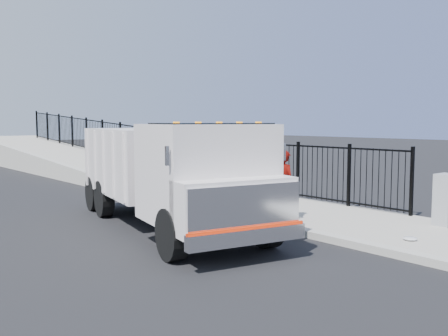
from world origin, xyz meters
TOP-DOWN VIEW (x-y plane):
  - ground at (0.00, 0.00)m, footprint 120.00×120.00m
  - sidewalk at (1.93, -2.00)m, footprint 3.55×12.00m
  - curb at (0.00, -2.00)m, footprint 0.30×12.00m
  - ramp at (2.12, 16.00)m, footprint 3.95×24.06m
  - iron_fence at (3.55, 12.00)m, footprint 0.10×28.00m
  - truck at (-1.93, 1.22)m, footprint 3.95×8.00m
  - worker at (0.54, -0.22)m, footprint 0.46×0.67m
  - utility_cabinet at (3.10, -3.15)m, footprint 0.55×0.40m
  - debris at (1.01, -3.44)m, footprint 0.30×0.30m

SIDE VIEW (x-z plane):
  - ground at x=0.00m, z-range 0.00..0.00m
  - ramp at x=2.12m, z-range -1.60..1.60m
  - sidewalk at x=1.93m, z-range 0.00..0.12m
  - curb at x=0.00m, z-range 0.00..0.16m
  - debris at x=1.01m, z-range 0.12..0.20m
  - utility_cabinet at x=3.10m, z-range 0.12..1.37m
  - iron_fence at x=3.55m, z-range 0.00..1.80m
  - worker at x=0.54m, z-range 0.12..1.91m
  - truck at x=-1.93m, z-range 0.16..2.79m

